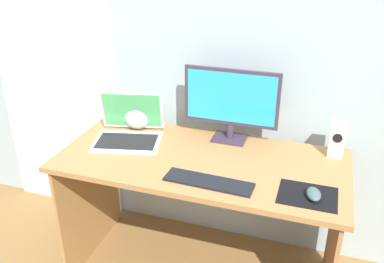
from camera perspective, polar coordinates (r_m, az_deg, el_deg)
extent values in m
cube|color=#96ADB0|center=(2.30, 4.60, 12.26)|extent=(6.00, 0.04, 2.50)
cube|color=white|center=(2.81, -18.59, 8.39)|extent=(0.82, 0.02, 2.02)
cube|color=#9E7040|center=(2.10, 1.28, -4.02)|extent=(1.44, 0.67, 0.03)
cube|color=#A07340|center=(2.56, -13.72, -8.88)|extent=(0.02, 0.63, 0.72)
cube|color=#A06C44|center=(2.25, 18.54, -14.87)|extent=(0.02, 0.63, 0.72)
cube|color=#392D3E|center=(2.29, 5.14, -0.93)|extent=(0.18, 0.14, 0.01)
cylinder|color=#392D3E|center=(2.27, 5.19, 0.11)|extent=(0.04, 0.04, 0.08)
cube|color=#392D3E|center=(2.20, 5.38, 4.68)|extent=(0.51, 0.02, 0.31)
cube|color=#26A5BF|center=(2.19, 5.32, 4.60)|extent=(0.47, 0.00, 0.27)
cube|color=white|center=(2.20, 19.21, -0.99)|extent=(0.07, 0.07, 0.18)
cylinder|color=black|center=(2.16, 19.28, -0.87)|extent=(0.05, 0.00, 0.05)
cube|color=white|center=(2.27, -8.82, -1.39)|extent=(0.40, 0.32, 0.02)
cube|color=black|center=(2.25, -8.90, -1.32)|extent=(0.35, 0.25, 0.00)
cube|color=white|center=(2.35, -8.21, 2.91)|extent=(0.35, 0.14, 0.23)
cube|color=#4CB266|center=(2.34, -8.24, 2.89)|extent=(0.32, 0.12, 0.20)
sphere|color=silver|center=(2.41, -7.42, 2.20)|extent=(0.16, 0.16, 0.16)
cube|color=black|center=(1.90, 2.29, -6.88)|extent=(0.41, 0.13, 0.01)
cube|color=black|center=(1.88, 15.52, -8.40)|extent=(0.25, 0.20, 0.00)
ellipsoid|color=#41575A|center=(1.86, 16.29, -8.21)|extent=(0.08, 0.11, 0.04)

